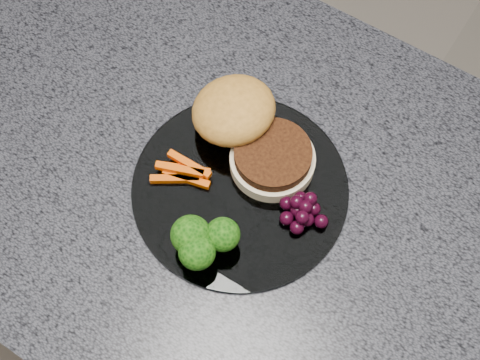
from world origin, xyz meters
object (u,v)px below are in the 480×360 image
at_px(island_cabinet, 263,309).
at_px(burger, 247,129).
at_px(plate, 240,188).
at_px(grape_bunch, 302,211).

distance_m(island_cabinet, burger, 0.51).
distance_m(island_cabinet, plate, 0.48).
xyz_separation_m(plate, grape_bunch, (0.08, 0.01, 0.02)).
bearing_deg(island_cabinet, plate, -174.18).
bearing_deg(plate, burger, 115.47).
distance_m(island_cabinet, grape_bunch, 0.49).
bearing_deg(burger, grape_bunch, -24.13).
relative_size(island_cabinet, plate, 4.62).
xyz_separation_m(island_cabinet, grape_bunch, (0.03, 0.00, 0.49)).
bearing_deg(island_cabinet, grape_bunch, 6.75).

